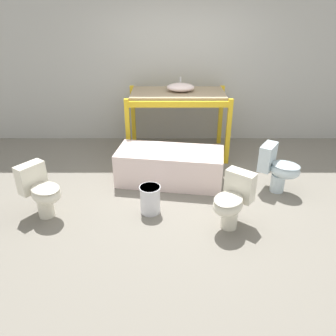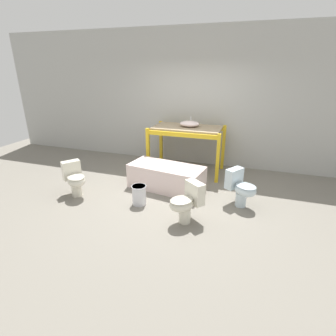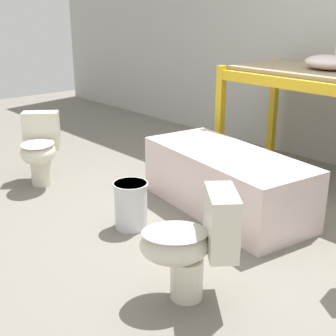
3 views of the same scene
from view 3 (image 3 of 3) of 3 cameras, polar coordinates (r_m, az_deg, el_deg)
ground_plane at (r=3.65m, az=6.31°, el=-6.90°), size 12.00×12.00×0.00m
shelving_rack at (r=4.43m, az=18.00°, el=9.19°), size 1.64×0.93×1.06m
sink_basin at (r=4.40m, az=19.10°, el=12.07°), size 0.45×0.36×0.21m
bathtub_main at (r=3.82m, az=7.08°, el=-1.08°), size 1.57×0.86×0.49m
toilet_near at (r=2.64m, az=2.87°, el=-9.01°), size 0.59×0.62×0.65m
toilet_extra at (r=4.48m, az=-15.37°, el=2.42°), size 0.62×0.58×0.65m
bucket_white at (r=3.53m, az=-4.54°, el=-4.43°), size 0.26×0.26×0.36m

